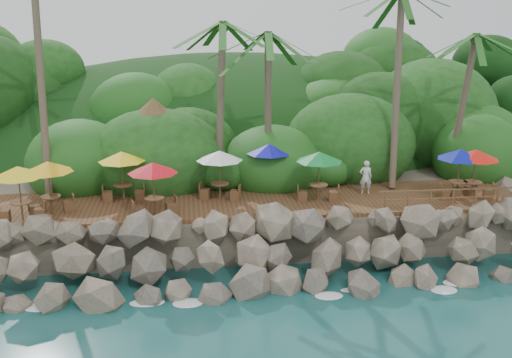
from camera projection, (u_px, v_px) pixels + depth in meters
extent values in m
plane|color=#19514F|center=(273.00, 299.00, 24.87)|extent=(140.00, 140.00, 0.00)
cube|color=gray|center=(238.00, 172.00, 39.88)|extent=(32.00, 25.20, 2.10)
ellipsoid|color=#143811|center=(230.00, 160.00, 47.33)|extent=(44.80, 28.00, 15.40)
cube|color=brown|center=(256.00, 202.00, 30.01)|extent=(26.00, 5.00, 0.20)
ellipsoid|color=white|center=(47.00, 307.00, 24.15)|extent=(1.20, 0.80, 0.06)
ellipsoid|color=white|center=(124.00, 303.00, 24.48)|extent=(1.20, 0.80, 0.06)
ellipsoid|color=white|center=(199.00, 299.00, 24.81)|extent=(1.20, 0.80, 0.06)
ellipsoid|color=white|center=(272.00, 295.00, 25.15)|extent=(1.20, 0.80, 0.06)
ellipsoid|color=white|center=(343.00, 291.00, 25.48)|extent=(1.20, 0.80, 0.06)
ellipsoid|color=white|center=(412.00, 287.00, 25.81)|extent=(1.20, 0.80, 0.06)
ellipsoid|color=white|center=(480.00, 284.00, 26.15)|extent=(1.20, 0.80, 0.06)
cylinder|color=brown|center=(40.00, 68.00, 29.67)|extent=(0.78, 3.26, 12.38)
cylinder|color=brown|center=(220.00, 107.00, 31.35)|extent=(0.84, 0.93, 8.43)
ellipsoid|color=#23601E|center=(219.00, 23.00, 30.21)|extent=(6.00, 6.00, 2.40)
cylinder|color=brown|center=(268.00, 111.00, 31.50)|extent=(0.55, 1.21, 7.93)
ellipsoid|color=#23601E|center=(269.00, 33.00, 30.43)|extent=(6.00, 6.00, 2.40)
cylinder|color=brown|center=(397.00, 91.00, 31.39)|extent=(0.95, 2.18, 9.92)
cylinder|color=brown|center=(462.00, 108.00, 32.84)|extent=(0.91, 1.36, 7.79)
ellipsoid|color=#23601E|center=(469.00, 34.00, 31.79)|extent=(6.00, 6.00, 2.40)
cylinder|color=brown|center=(127.00, 168.00, 31.24)|extent=(0.16, 0.16, 2.40)
cylinder|color=brown|center=(182.00, 167.00, 31.55)|extent=(0.16, 0.16, 2.40)
cylinder|color=brown|center=(131.00, 156.00, 33.91)|extent=(0.16, 0.16, 2.40)
cylinder|color=brown|center=(182.00, 154.00, 34.22)|extent=(0.16, 0.16, 2.40)
cone|color=brown|center=(154.00, 119.00, 32.11)|extent=(5.25, 5.25, 2.20)
cylinder|color=brown|center=(22.00, 211.00, 27.15)|extent=(0.09, 0.09, 0.80)
cylinder|color=brown|center=(21.00, 202.00, 27.04)|extent=(0.91, 0.91, 0.05)
cylinder|color=brown|center=(20.00, 194.00, 26.94)|extent=(0.05, 0.05, 2.39)
cone|color=yellow|center=(18.00, 172.00, 26.66)|extent=(2.28, 2.28, 0.49)
cube|color=brown|center=(4.00, 215.00, 27.07)|extent=(0.48, 0.48, 0.50)
cube|color=brown|center=(40.00, 214.00, 27.32)|extent=(0.48, 0.48, 0.50)
cylinder|color=brown|center=(51.00, 205.00, 28.00)|extent=(0.09, 0.09, 0.80)
cylinder|color=brown|center=(51.00, 197.00, 27.89)|extent=(0.91, 0.91, 0.05)
cylinder|color=brown|center=(50.00, 189.00, 27.78)|extent=(0.05, 0.05, 2.39)
cone|color=gold|center=(48.00, 167.00, 27.50)|extent=(2.28, 2.28, 0.49)
cube|color=brown|center=(34.00, 211.00, 27.73)|extent=(0.58, 0.58, 0.50)
cube|color=brown|center=(69.00, 206.00, 28.35)|extent=(0.58, 0.58, 0.50)
cylinder|color=brown|center=(318.00, 193.00, 29.84)|extent=(0.09, 0.09, 0.80)
cylinder|color=brown|center=(318.00, 185.00, 29.73)|extent=(0.91, 0.91, 0.05)
cylinder|color=brown|center=(319.00, 177.00, 29.63)|extent=(0.05, 0.05, 2.39)
cone|color=#0D7C30|center=(319.00, 157.00, 29.35)|extent=(2.28, 2.28, 0.49)
cube|color=brown|center=(303.00, 196.00, 29.93)|extent=(0.53, 0.53, 0.50)
cube|color=brown|center=(334.00, 196.00, 29.84)|extent=(0.53, 0.53, 0.50)
cylinder|color=brown|center=(472.00, 190.00, 30.29)|extent=(0.09, 0.09, 0.80)
cylinder|color=brown|center=(473.00, 182.00, 30.18)|extent=(0.91, 0.91, 0.05)
cylinder|color=brown|center=(474.00, 175.00, 30.08)|extent=(0.05, 0.05, 2.39)
cone|color=red|center=(476.00, 154.00, 29.80)|extent=(2.28, 2.28, 0.49)
cube|color=brown|center=(456.00, 192.00, 30.47)|extent=(0.57, 0.57, 0.50)
cube|color=brown|center=(488.00, 194.00, 30.20)|extent=(0.57, 0.57, 0.50)
cylinder|color=brown|center=(457.00, 190.00, 30.35)|extent=(0.09, 0.09, 0.80)
cylinder|color=brown|center=(458.00, 182.00, 30.24)|extent=(0.91, 0.91, 0.05)
cylinder|color=brown|center=(459.00, 174.00, 30.14)|extent=(0.05, 0.05, 2.39)
cone|color=#0C149E|center=(461.00, 154.00, 29.86)|extent=(2.28, 2.28, 0.49)
cube|color=brown|center=(444.00, 194.00, 30.18)|extent=(0.53, 0.53, 0.50)
cube|color=brown|center=(470.00, 191.00, 30.60)|extent=(0.53, 0.53, 0.50)
cylinder|color=brown|center=(269.00, 183.00, 31.49)|extent=(0.09, 0.09, 0.80)
cylinder|color=brown|center=(269.00, 175.00, 31.38)|extent=(0.91, 0.91, 0.05)
cylinder|color=brown|center=(269.00, 168.00, 31.28)|extent=(0.05, 0.05, 2.39)
cone|color=#0D0DB5|center=(269.00, 149.00, 31.00)|extent=(2.28, 2.28, 0.49)
cube|color=brown|center=(254.00, 185.00, 31.64)|extent=(0.56, 0.56, 0.50)
cube|color=brown|center=(283.00, 187.00, 31.43)|extent=(0.56, 0.56, 0.50)
cylinder|color=brown|center=(124.00, 193.00, 29.88)|extent=(0.09, 0.09, 0.80)
cylinder|color=brown|center=(123.00, 185.00, 29.76)|extent=(0.91, 0.91, 0.05)
cylinder|color=brown|center=(123.00, 177.00, 29.66)|extent=(0.05, 0.05, 2.39)
cone|color=yellow|center=(122.00, 156.00, 29.38)|extent=(2.28, 2.28, 0.49)
cube|color=brown|center=(108.00, 196.00, 29.79)|extent=(0.48, 0.48, 0.50)
cube|color=brown|center=(140.00, 195.00, 30.04)|extent=(0.48, 0.48, 0.50)
cylinder|color=brown|center=(220.00, 192.00, 30.05)|extent=(0.09, 0.09, 0.80)
cylinder|color=brown|center=(220.00, 184.00, 29.94)|extent=(0.91, 0.91, 0.05)
cylinder|color=brown|center=(220.00, 176.00, 29.83)|extent=(0.05, 0.05, 2.39)
cone|color=white|center=(219.00, 156.00, 29.55)|extent=(2.28, 2.28, 0.49)
cube|color=brown|center=(205.00, 194.00, 30.21)|extent=(0.57, 0.57, 0.50)
cube|color=brown|center=(235.00, 195.00, 29.97)|extent=(0.57, 0.57, 0.50)
cylinder|color=brown|center=(155.00, 207.00, 27.80)|extent=(0.09, 0.09, 0.80)
cylinder|color=brown|center=(154.00, 198.00, 27.69)|extent=(0.91, 0.91, 0.05)
cylinder|color=brown|center=(154.00, 190.00, 27.59)|extent=(0.05, 0.05, 2.39)
cone|color=red|center=(153.00, 168.00, 27.31)|extent=(2.28, 2.28, 0.49)
cube|color=brown|center=(138.00, 212.00, 27.55)|extent=(0.57, 0.57, 0.50)
cube|color=brown|center=(171.00, 208.00, 28.14)|extent=(0.57, 0.57, 0.50)
cylinder|color=brown|center=(385.00, 201.00, 28.23)|extent=(0.10, 0.10, 1.00)
cylinder|color=brown|center=(408.00, 200.00, 28.36)|extent=(0.10, 0.10, 1.00)
cylinder|color=brown|center=(431.00, 200.00, 28.48)|extent=(0.10, 0.10, 1.00)
cylinder|color=brown|center=(453.00, 199.00, 28.60)|extent=(0.10, 0.10, 1.00)
cylinder|color=brown|center=(475.00, 198.00, 28.72)|extent=(0.10, 0.10, 1.00)
cylinder|color=brown|center=(498.00, 197.00, 28.85)|extent=(0.10, 0.10, 1.00)
cube|color=brown|center=(454.00, 190.00, 28.48)|extent=(7.20, 0.06, 0.06)
cube|color=brown|center=(453.00, 198.00, 28.59)|extent=(7.20, 0.06, 0.06)
imported|color=silver|center=(366.00, 177.00, 30.86)|extent=(0.69, 0.51, 1.74)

